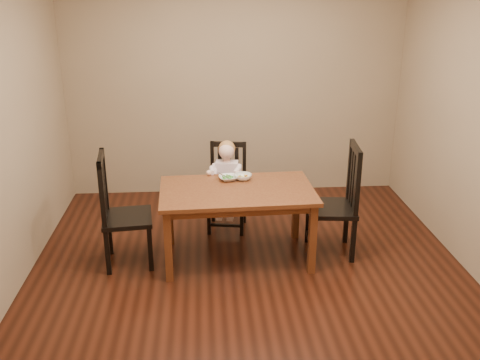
{
  "coord_description": "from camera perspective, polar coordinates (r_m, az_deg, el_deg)",
  "views": [
    {
      "loc": [
        -0.38,
        -4.31,
        2.5
      ],
      "look_at": [
        -0.06,
        0.25,
        0.79
      ],
      "focal_mm": 40.0,
      "sensor_mm": 36.0,
      "label": 1
    }
  ],
  "objects": [
    {
      "name": "bowl_veg",
      "position": [
        5.13,
        0.32,
        0.34
      ],
      "size": [
        0.22,
        0.22,
        0.05
      ],
      "primitive_type": "imported",
      "rotation": [
        0.0,
        0.0,
        0.39
      ],
      "color": "white",
      "rests_on": "dining_table"
    },
    {
      "name": "fork",
      "position": [
        5.08,
        -1.72,
        0.36
      ],
      "size": [
        0.1,
        0.08,
        0.05
      ],
      "rotation": [
        0.0,
        0.0,
        0.91
      ],
      "color": "silver",
      "rests_on": "bowl_peas"
    },
    {
      "name": "room",
      "position": [
        4.48,
        1.01,
        5.65
      ],
      "size": [
        4.01,
        4.01,
        2.71
      ],
      "color": "#3C180C",
      "rests_on": "ground"
    },
    {
      "name": "dining_table",
      "position": [
        4.93,
        -0.31,
        -1.85
      ],
      "size": [
        1.44,
        0.9,
        0.7
      ],
      "rotation": [
        0.0,
        0.0,
        0.04
      ],
      "color": "#4E2312",
      "rests_on": "room"
    },
    {
      "name": "chair_right",
      "position": [
        5.16,
        10.33,
        -2.38
      ],
      "size": [
        0.49,
        0.51,
        1.09
      ],
      "rotation": [
        0.0,
        0.0,
        1.48
      ],
      "color": "black",
      "rests_on": "room"
    },
    {
      "name": "bowl_peas",
      "position": [
        5.11,
        -1.29,
        0.21
      ],
      "size": [
        0.2,
        0.2,
        0.04
      ],
      "primitive_type": "imported",
      "rotation": [
        0.0,
        0.0,
        0.16
      ],
      "color": "white",
      "rests_on": "dining_table"
    },
    {
      "name": "chair_left",
      "position": [
        5.01,
        -12.59,
        -3.38
      ],
      "size": [
        0.49,
        0.51,
        1.07
      ],
      "rotation": [
        0.0,
        0.0,
        -1.46
      ],
      "color": "black",
      "rests_on": "room"
    },
    {
      "name": "chair_child",
      "position": [
        5.64,
        -1.36,
        -0.9
      ],
      "size": [
        0.45,
        0.44,
        0.92
      ],
      "rotation": [
        0.0,
        0.0,
        2.98
      ],
      "color": "black",
      "rests_on": "room"
    },
    {
      "name": "toddler",
      "position": [
        5.55,
        -1.43,
        0.24
      ],
      "size": [
        0.36,
        0.42,
        0.52
      ],
      "primitive_type": null,
      "rotation": [
        0.0,
        0.0,
        2.98
      ],
      "color": "white",
      "rests_on": "chair_child"
    }
  ]
}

